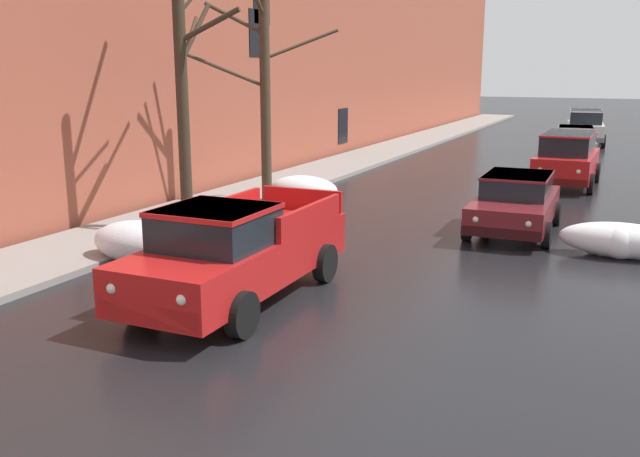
# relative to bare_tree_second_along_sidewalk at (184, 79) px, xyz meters

# --- Properties ---
(left_sidewalk_slab) EXTENTS (2.68, 80.00, 0.14)m
(left_sidewalk_slab) POSITION_rel_bare_tree_second_along_sidewalk_xyz_m (-1.12, 5.90, -3.62)
(left_sidewalk_slab) COLOR gray
(left_sidewalk_slab) RESTS_ON ground
(brick_townhouse_facade) EXTENTS (0.63, 80.00, 10.41)m
(brick_townhouse_facade) POSITION_rel_bare_tree_second_along_sidewalk_xyz_m (-2.96, 5.90, 1.51)
(brick_townhouse_facade) COLOR #9E4C38
(brick_townhouse_facade) RESTS_ON ground
(snow_bank_near_corner_left) EXTENTS (2.14, 1.19, 0.83)m
(snow_bank_near_corner_left) POSITION_rel_bare_tree_second_along_sidewalk_xyz_m (0.89, 4.51, -3.29)
(snow_bank_near_corner_left) COLOR white
(snow_bank_near_corner_left) RESTS_ON ground
(snow_bank_along_left_kerb) EXTENTS (2.53, 0.94, 0.75)m
(snow_bank_along_left_kerb) POSITION_rel_bare_tree_second_along_sidewalk_xyz_m (9.66, 1.87, -3.33)
(snow_bank_along_left_kerb) COLOR white
(snow_bank_along_left_kerb) RESTS_ON ground
(snow_bank_mid_block_left) EXTENTS (2.27, 1.18, 0.89)m
(snow_bank_mid_block_left) POSITION_rel_bare_tree_second_along_sidewalk_xyz_m (0.74, -2.76, -3.27)
(snow_bank_mid_block_left) COLOR white
(snow_bank_mid_block_left) RESTS_ON ground
(bare_tree_second_along_sidewalk) EXTENTS (2.56, 2.13, 7.13)m
(bare_tree_second_along_sidewalk) POSITION_rel_bare_tree_second_along_sidewalk_xyz_m (0.00, 0.00, 0.00)
(bare_tree_second_along_sidewalk) COLOR #382B1E
(bare_tree_second_along_sidewalk) RESTS_ON ground
(bare_tree_mid_block) EXTENTS (3.47, 3.14, 6.77)m
(bare_tree_mid_block) POSITION_rel_bare_tree_second_along_sidewalk_xyz_m (-0.02, 3.81, -0.39)
(bare_tree_mid_block) COLOR #423323
(bare_tree_mid_block) RESTS_ON ground
(pickup_truck_red_approaching_near_lane) EXTENTS (2.14, 5.16, 1.76)m
(pickup_truck_red_approaching_near_lane) POSITION_rel_bare_tree_second_along_sidewalk_xyz_m (3.75, -3.94, -2.81)
(pickup_truck_red_approaching_near_lane) COLOR red
(pickup_truck_red_approaching_near_lane) RESTS_ON ground
(sedan_maroon_parked_kerbside_close) EXTENTS (2.03, 4.18, 1.42)m
(sedan_maroon_parked_kerbside_close) POSITION_rel_bare_tree_second_along_sidewalk_xyz_m (7.23, 3.35, -2.94)
(sedan_maroon_parked_kerbside_close) COLOR maroon
(sedan_maroon_parked_kerbside_close) RESTS_ON ground
(suv_red_parked_kerbside_mid) EXTENTS (2.03, 4.38, 1.82)m
(suv_red_parked_kerbside_mid) POSITION_rel_bare_tree_second_along_sidewalk_xyz_m (7.68, 10.99, -2.71)
(suv_red_parked_kerbside_mid) COLOR red
(suv_red_parked_kerbside_mid) RESTS_ON ground
(sedan_silver_parked_far_down_block) EXTENTS (2.16, 4.36, 1.42)m
(sedan_silver_parked_far_down_block) POSITION_rel_bare_tree_second_along_sidewalk_xyz_m (7.26, 19.00, -2.94)
(sedan_silver_parked_far_down_block) COLOR #B7B7BC
(sedan_silver_parked_far_down_block) RESTS_ON ground
(suv_white_queued_behind_truck) EXTENTS (2.29, 4.51, 1.82)m
(suv_white_queued_behind_truck) POSITION_rel_bare_tree_second_along_sidewalk_xyz_m (7.22, 25.23, -2.71)
(suv_white_queued_behind_truck) COLOR silver
(suv_white_queued_behind_truck) RESTS_ON ground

